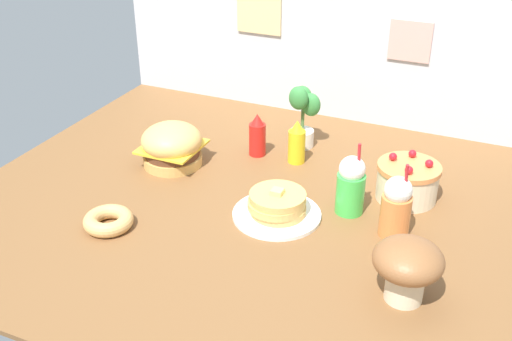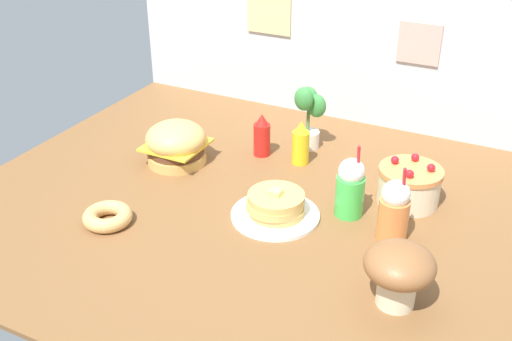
# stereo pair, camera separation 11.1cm
# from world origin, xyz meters

# --- Properties ---
(ground_plane) EXTENTS (2.39, 1.99, 0.02)m
(ground_plane) POSITION_xyz_m (0.00, 0.00, -0.01)
(ground_plane) COLOR brown
(back_wall) EXTENTS (2.39, 0.04, 0.85)m
(back_wall) POSITION_xyz_m (-0.00, 0.99, 0.43)
(back_wall) COLOR silver
(back_wall) RESTS_ON ground_plane
(burger) EXTENTS (0.28, 0.28, 0.20)m
(burger) POSITION_xyz_m (-0.49, 0.16, 0.09)
(burger) COLOR #DBA859
(burger) RESTS_ON ground_plane
(pancake_stack) EXTENTS (0.35, 0.35, 0.12)m
(pancake_stack) POSITION_xyz_m (0.11, -0.05, 0.04)
(pancake_stack) COLOR white
(pancake_stack) RESTS_ON ground_plane
(layer_cake) EXTENTS (0.26, 0.26, 0.19)m
(layer_cake) POSITION_xyz_m (0.55, 0.29, 0.08)
(layer_cake) COLOR beige
(layer_cake) RESTS_ON ground_plane
(ketchup_bottle) EXTENTS (0.08, 0.08, 0.21)m
(ketchup_bottle) POSITION_xyz_m (-0.18, 0.41, 0.10)
(ketchup_bottle) COLOR red
(ketchup_bottle) RESTS_ON ground_plane
(mustard_bottle) EXTENTS (0.08, 0.08, 0.21)m
(mustard_bottle) POSITION_xyz_m (0.02, 0.41, 0.10)
(mustard_bottle) COLOR yellow
(mustard_bottle) RESTS_ON ground_plane
(cream_soda_cup) EXTENTS (0.11, 0.11, 0.31)m
(cream_soda_cup) POSITION_xyz_m (0.36, 0.10, 0.12)
(cream_soda_cup) COLOR green
(cream_soda_cup) RESTS_ON ground_plane
(orange_float_cup) EXTENTS (0.11, 0.11, 0.31)m
(orange_float_cup) POSITION_xyz_m (0.56, 0.01, 0.12)
(orange_float_cup) COLOR orange
(orange_float_cup) RESTS_ON ground_plane
(donut_pink_glaze) EXTENTS (0.19, 0.19, 0.06)m
(donut_pink_glaze) POSITION_xyz_m (-0.45, -0.39, 0.03)
(donut_pink_glaze) COLOR tan
(donut_pink_glaze) RESTS_ON ground_plane
(potted_plant) EXTENTS (0.14, 0.13, 0.32)m
(potted_plant) POSITION_xyz_m (-0.01, 0.58, 0.17)
(potted_plant) COLOR white
(potted_plant) RESTS_ON ground_plane
(mushroom_stool) EXTENTS (0.23, 0.23, 0.22)m
(mushroom_stool) POSITION_xyz_m (0.68, -0.34, 0.14)
(mushroom_stool) COLOR beige
(mushroom_stool) RESTS_ON ground_plane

